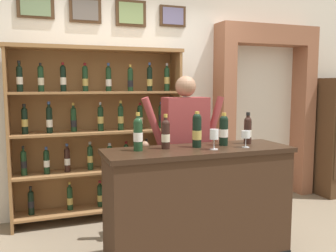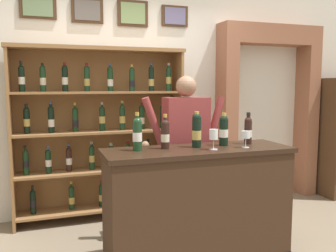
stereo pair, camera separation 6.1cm
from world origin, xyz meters
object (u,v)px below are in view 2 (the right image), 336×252
tasting_counter (198,205)px  tasting_bottle_grappa (197,130)px  tasting_bottle_super_tuscan (224,130)px  tasting_bottle_brunello (137,133)px  wine_glass_right (246,136)px  wine_glass_spare (214,136)px  wine_shelf (100,128)px  shopkeeper (186,139)px  tasting_bottle_rosso (248,130)px  tasting_bottle_bianco (165,134)px

tasting_counter → tasting_bottle_grappa: 0.65m
tasting_counter → tasting_bottle_super_tuscan: tasting_bottle_super_tuscan is taller
tasting_bottle_brunello → tasting_bottle_grappa: (0.51, -0.01, 0.01)m
tasting_counter → tasting_bottle_brunello: (-0.51, 0.06, 0.64)m
tasting_counter → tasting_bottle_brunello: tasting_bottle_brunello is taller
wine_glass_right → wine_glass_spare: 0.30m
tasting_counter → wine_shelf: bearing=115.1°
wine_shelf → wine_glass_right: (1.02, -1.43, 0.06)m
tasting_bottle_super_tuscan → shopkeeper: bearing=112.3°
shopkeeper → wine_glass_right: bearing=-62.7°
wine_shelf → tasting_bottle_brunello: wine_shelf is taller
tasting_bottle_grappa → wine_glass_spare: 0.17m
wine_shelf → tasting_bottle_rosso: 1.71m
tasting_bottle_super_tuscan → tasting_bottle_brunello: bearing=179.8°
wine_shelf → shopkeeper: wine_shelf is taller
wine_shelf → tasting_bottle_super_tuscan: (0.89, -1.28, 0.09)m
tasting_bottle_grappa → wine_glass_spare: bearing=-59.3°
wine_shelf → wine_glass_right: size_ratio=13.50×
wine_shelf → tasting_bottle_bianco: bearing=-74.3°
tasting_bottle_brunello → wine_glass_spare: tasting_bottle_brunello is taller
shopkeeper → tasting_bottle_bianco: size_ratio=5.54×
shopkeeper → tasting_bottle_brunello: shopkeeper is taller
tasting_bottle_grappa → tasting_bottle_super_tuscan: (0.26, 0.01, -0.01)m
wine_shelf → tasting_counter: 1.57m
tasting_bottle_brunello → tasting_bottle_rosso: tasting_bottle_brunello is taller
wine_glass_spare → wine_shelf: bearing=116.6°
shopkeeper → tasting_bottle_super_tuscan: size_ratio=5.58×
tasting_bottle_rosso → tasting_bottle_brunello: bearing=-179.8°
tasting_bottle_bianco → wine_glass_spare: bearing=-25.2°
tasting_bottle_super_tuscan → tasting_bottle_rosso: tasting_bottle_super_tuscan is taller
tasting_bottle_grappa → tasting_bottle_rosso: (0.51, 0.02, -0.02)m
tasting_bottle_bianco → wine_glass_right: 0.68m
tasting_counter → wine_glass_right: 0.72m
shopkeeper → wine_glass_spare: shopkeeper is taller
shopkeeper → tasting_bottle_super_tuscan: (0.18, -0.44, 0.14)m
tasting_bottle_bianco → tasting_bottle_rosso: 0.78m
wine_shelf → tasting_bottle_brunello: size_ratio=6.19×
tasting_counter → tasting_bottle_rosso: 0.81m
shopkeeper → tasting_bottle_bianco: bearing=-129.9°
tasting_bottle_bianco → tasting_bottle_super_tuscan: size_ratio=1.01×
wine_shelf → tasting_bottle_bianco: (0.36, -1.26, 0.08)m
tasting_bottle_bianco → wine_glass_spare: (0.36, -0.17, -0.01)m
shopkeeper → tasting_bottle_brunello: (-0.59, -0.44, 0.14)m
tasting_bottle_bianco → wine_glass_right: bearing=-14.4°
tasting_counter → tasting_bottle_grappa: (0.00, 0.05, 0.64)m
tasting_bottle_grappa → wine_glass_spare: size_ratio=1.81×
tasting_bottle_rosso → wine_glass_right: bearing=-126.6°
tasting_counter → wine_glass_spare: (0.09, -0.10, 0.61)m
tasting_bottle_rosso → wine_glass_right: (-0.12, -0.16, -0.03)m
tasting_bottle_rosso → tasting_bottle_grappa: bearing=-178.2°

